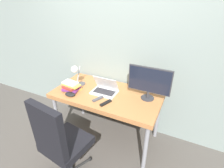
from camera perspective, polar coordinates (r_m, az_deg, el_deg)
ground_plane at (r=2.60m, az=-5.44°, el=-21.60°), size 12.00×12.00×0.00m
wall_back at (r=2.49m, az=2.83°, el=12.32°), size 8.00×0.05×2.60m
desk at (r=2.38m, az=-1.66°, el=-4.40°), size 1.44×0.74×0.77m
laptop at (r=2.34m, az=-2.35°, el=-1.71°), size 0.34×0.23×0.22m
monitor at (r=2.17m, az=12.09°, el=0.76°), size 0.53×0.17×0.42m
desk_lamp at (r=2.42m, az=-11.69°, el=3.77°), size 0.11×0.23×0.34m
office_chair at (r=1.98m, az=-16.82°, el=-17.20°), size 0.56×0.56×1.10m
book_stack at (r=2.44m, az=-13.17°, el=-0.90°), size 0.26×0.23×0.12m
tv_remote at (r=2.13m, az=-2.05°, el=-6.19°), size 0.10×0.17×0.02m
media_remote at (r=2.21m, az=-4.61°, el=-4.87°), size 0.10×0.16×0.02m
game_controller at (r=2.35m, az=-13.53°, el=-3.26°), size 0.14×0.10×0.04m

